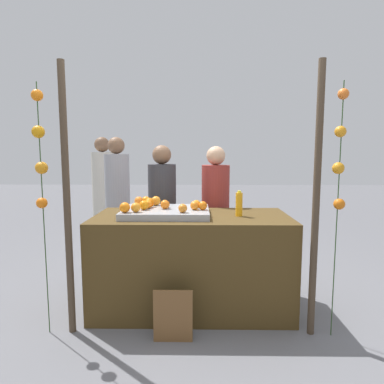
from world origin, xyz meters
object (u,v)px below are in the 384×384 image
at_px(stall_counter, 192,262).
at_px(orange_0, 165,204).
at_px(juice_bottle, 239,204).
at_px(vendor_left, 162,219).
at_px(orange_1, 148,204).
at_px(vendor_right, 215,220).
at_px(chalkboard_sign, 173,316).

bearing_deg(stall_counter, orange_0, 165.34).
distance_m(juice_bottle, vendor_left, 1.07).
relative_size(stall_counter, orange_0, 24.12).
xyz_separation_m(orange_0, orange_1, (-0.16, -0.04, 0.00)).
bearing_deg(orange_0, orange_1, -164.95).
bearing_deg(vendor_right, orange_0, -132.28).
height_order(orange_0, orange_1, orange_1).
bearing_deg(vendor_left, vendor_right, -0.94).
height_order(orange_0, chalkboard_sign, orange_0).
relative_size(orange_0, chalkboard_sign, 0.17).
bearing_deg(orange_1, orange_0, 15.05).
distance_m(stall_counter, juice_bottle, 0.71).
xyz_separation_m(juice_bottle, chalkboard_sign, (-0.57, -0.56, -0.80)).
relative_size(stall_counter, orange_1, 23.52).
bearing_deg(orange_1, vendor_right, 42.19).
distance_m(orange_0, juice_bottle, 0.70).
distance_m(orange_1, vendor_right, 0.94).
distance_m(orange_1, juice_bottle, 0.85).
distance_m(stall_counter, vendor_left, 0.78).
bearing_deg(stall_counter, orange_1, 176.47).
xyz_separation_m(vendor_left, vendor_right, (0.60, -0.01, -0.01)).
xyz_separation_m(orange_1, vendor_right, (0.67, 0.60, -0.27)).
bearing_deg(orange_0, vendor_left, 98.45).
xyz_separation_m(orange_1, chalkboard_sign, (0.28, -0.62, -0.79)).
bearing_deg(orange_0, juice_bottle, -8.36).
height_order(stall_counter, vendor_left, vendor_left).
height_order(vendor_left, vendor_right, vendor_left).
height_order(juice_bottle, chalkboard_sign, juice_bottle).
bearing_deg(stall_counter, chalkboard_sign, -102.95).
bearing_deg(vendor_left, juice_bottle, -40.98).
bearing_deg(vendor_left, chalkboard_sign, -80.57).
xyz_separation_m(orange_1, juice_bottle, (0.85, -0.06, 0.01)).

